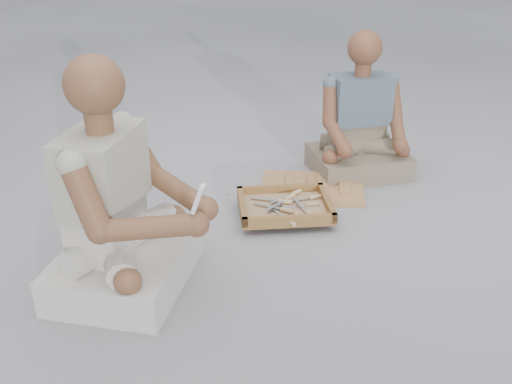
{
  "coord_description": "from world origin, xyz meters",
  "views": [
    {
      "loc": [
        -0.1,
        -2.12,
        1.38
      ],
      "look_at": [
        -0.11,
        0.08,
        0.3
      ],
      "focal_mm": 40.0,
      "sensor_mm": 36.0,
      "label": 1
    }
  ],
  "objects_px": {
    "craftsman": "(119,213)",
    "companion": "(360,128)",
    "carved_panel": "(312,188)",
    "tool_tray": "(285,207)"
  },
  "relations": [
    {
      "from": "craftsman",
      "to": "carved_panel",
      "type": "bearing_deg",
      "value": 147.23
    },
    {
      "from": "craftsman",
      "to": "companion",
      "type": "distance_m",
      "value": 1.59
    },
    {
      "from": "carved_panel",
      "to": "craftsman",
      "type": "relative_size",
      "value": 0.59
    },
    {
      "from": "carved_panel",
      "to": "tool_tray",
      "type": "height_order",
      "value": "tool_tray"
    },
    {
      "from": "tool_tray",
      "to": "craftsman",
      "type": "height_order",
      "value": "craftsman"
    },
    {
      "from": "tool_tray",
      "to": "craftsman",
      "type": "distance_m",
      "value": 0.92
    },
    {
      "from": "carved_panel",
      "to": "tool_tray",
      "type": "bearing_deg",
      "value": -118.53
    },
    {
      "from": "tool_tray",
      "to": "companion",
      "type": "distance_m",
      "value": 0.75
    },
    {
      "from": "carved_panel",
      "to": "craftsman",
      "type": "xyz_separation_m",
      "value": [
        -0.84,
        -0.86,
        0.3
      ]
    },
    {
      "from": "tool_tray",
      "to": "companion",
      "type": "relative_size",
      "value": 0.6
    }
  ]
}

